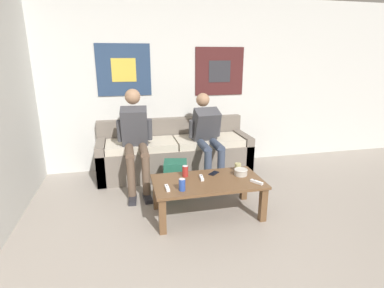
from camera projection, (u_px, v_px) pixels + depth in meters
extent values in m
cube|color=silver|center=(175.00, 85.00, 4.57)|extent=(10.00, 0.05, 2.55)
cube|color=navy|center=(124.00, 70.00, 4.31)|extent=(0.77, 0.01, 0.73)
cube|color=gold|center=(124.00, 70.00, 4.30)|extent=(0.35, 0.01, 0.33)
cube|color=#471E1E|center=(220.00, 71.00, 4.63)|extent=(0.77, 0.01, 0.73)
cube|color=#2D2D33|center=(220.00, 71.00, 4.63)|extent=(0.35, 0.01, 0.33)
cube|color=#70665B|center=(172.00, 142.00, 4.72)|extent=(2.23, 0.13, 0.79)
cube|color=#70665B|center=(176.00, 160.00, 4.43)|extent=(2.23, 0.59, 0.44)
cube|color=#70665B|center=(102.00, 162.00, 4.18)|extent=(0.12, 0.59, 0.56)
cube|color=#70665B|center=(243.00, 152.00, 4.64)|extent=(0.12, 0.59, 0.56)
cube|color=beige|center=(141.00, 145.00, 4.25)|extent=(0.97, 0.55, 0.10)
cube|color=beige|center=(208.00, 141.00, 4.46)|extent=(0.97, 0.55, 0.10)
cube|color=brown|center=(208.00, 182.00, 3.25)|extent=(1.19, 0.64, 0.03)
cube|color=brown|center=(156.00, 193.00, 3.43)|extent=(0.07, 0.07, 0.38)
cube|color=brown|center=(244.00, 185.00, 3.67)|extent=(0.07, 0.07, 0.38)
cube|color=brown|center=(162.00, 216.00, 2.94)|extent=(0.07, 0.07, 0.38)
cube|color=brown|center=(263.00, 204.00, 3.18)|extent=(0.07, 0.07, 0.38)
cylinder|color=brown|center=(129.00, 152.00, 3.77)|extent=(0.11, 0.45, 0.11)
cylinder|color=brown|center=(131.00, 178.00, 3.63)|extent=(0.10, 0.10, 0.51)
cube|color=#232328|center=(133.00, 200.00, 3.64)|extent=(0.11, 0.25, 0.05)
cylinder|color=brown|center=(144.00, 151.00, 3.81)|extent=(0.11, 0.45, 0.11)
cylinder|color=brown|center=(146.00, 177.00, 3.67)|extent=(0.10, 0.10, 0.51)
cube|color=#232328|center=(148.00, 198.00, 3.68)|extent=(0.11, 0.25, 0.05)
cube|color=#3F3F44|center=(135.00, 127.00, 3.99)|extent=(0.37, 0.37, 0.56)
sphere|color=#9E7556|center=(133.00, 97.00, 3.97)|extent=(0.21, 0.21, 0.21)
cylinder|color=#3F3F44|center=(120.00, 131.00, 3.96)|extent=(0.08, 0.12, 0.30)
cylinder|color=#3F3F44|center=(149.00, 129.00, 4.05)|extent=(0.08, 0.12, 0.30)
cylinder|color=#384256|center=(204.00, 146.00, 4.01)|extent=(0.11, 0.38, 0.11)
cylinder|color=#384256|center=(208.00, 169.00, 3.91)|extent=(0.10, 0.10, 0.51)
cube|color=#232328|center=(209.00, 190.00, 3.92)|extent=(0.11, 0.25, 0.05)
cylinder|color=#384256|center=(217.00, 146.00, 4.05)|extent=(0.11, 0.38, 0.11)
cylinder|color=#384256|center=(221.00, 168.00, 3.95)|extent=(0.10, 0.10, 0.51)
cube|color=#232328|center=(222.00, 188.00, 3.95)|extent=(0.11, 0.25, 0.05)
cube|color=#3F3F44|center=(205.00, 126.00, 4.24)|extent=(0.38, 0.42, 0.52)
sphere|color=#9E7556|center=(203.00, 100.00, 4.27)|extent=(0.19, 0.19, 0.19)
cylinder|color=#3F3F44|center=(192.00, 129.00, 4.22)|extent=(0.08, 0.13, 0.27)
cylinder|color=#3F3F44|center=(218.00, 128.00, 4.31)|extent=(0.08, 0.13, 0.27)
cube|color=#1E5642|center=(176.00, 177.00, 3.84)|extent=(0.33, 0.31, 0.42)
cube|color=#1E5642|center=(175.00, 188.00, 3.75)|extent=(0.22, 0.13, 0.19)
cylinder|color=#B7B2A8|center=(241.00, 172.00, 3.38)|extent=(0.15, 0.15, 0.07)
torus|color=#B7B2A8|center=(241.00, 170.00, 3.37)|extent=(0.15, 0.15, 0.02)
cylinder|color=tan|center=(238.00, 167.00, 3.51)|extent=(0.08, 0.08, 0.09)
cylinder|color=black|center=(238.00, 163.00, 3.50)|extent=(0.00, 0.00, 0.01)
cylinder|color=#28479E|center=(182.00, 185.00, 2.99)|extent=(0.07, 0.07, 0.12)
cylinder|color=silver|center=(182.00, 179.00, 2.97)|extent=(0.06, 0.06, 0.00)
cylinder|color=maroon|center=(185.00, 171.00, 3.34)|extent=(0.07, 0.07, 0.12)
cylinder|color=silver|center=(185.00, 166.00, 3.32)|extent=(0.06, 0.06, 0.00)
cube|color=white|center=(257.00, 182.00, 3.17)|extent=(0.10, 0.14, 0.02)
cylinder|color=#333842|center=(254.00, 180.00, 3.19)|extent=(0.01, 0.01, 0.00)
cube|color=white|center=(167.00, 188.00, 3.03)|extent=(0.04, 0.14, 0.02)
cylinder|color=#333842|center=(167.00, 185.00, 3.06)|extent=(0.01, 0.01, 0.00)
cube|color=white|center=(202.00, 178.00, 3.29)|extent=(0.05, 0.15, 0.02)
cylinder|color=#333842|center=(201.00, 175.00, 3.31)|extent=(0.01, 0.01, 0.00)
cube|color=black|center=(214.00, 173.00, 3.43)|extent=(0.15, 0.14, 0.01)
cube|color=black|center=(214.00, 173.00, 3.43)|extent=(0.13, 0.13, 0.00)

